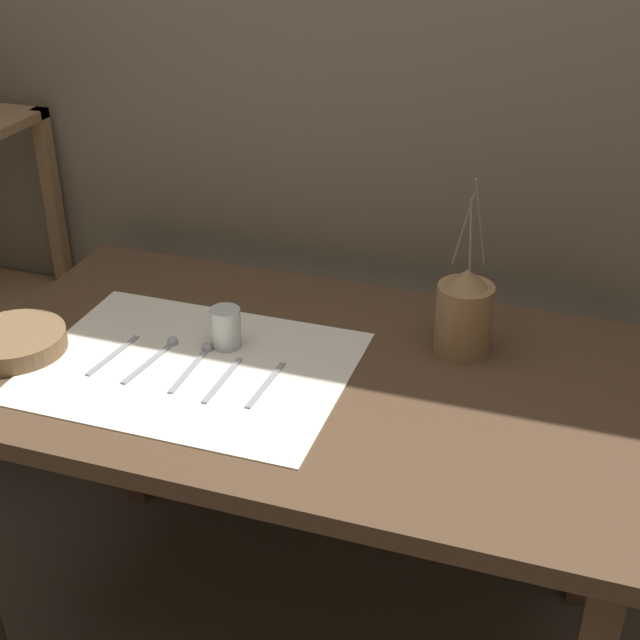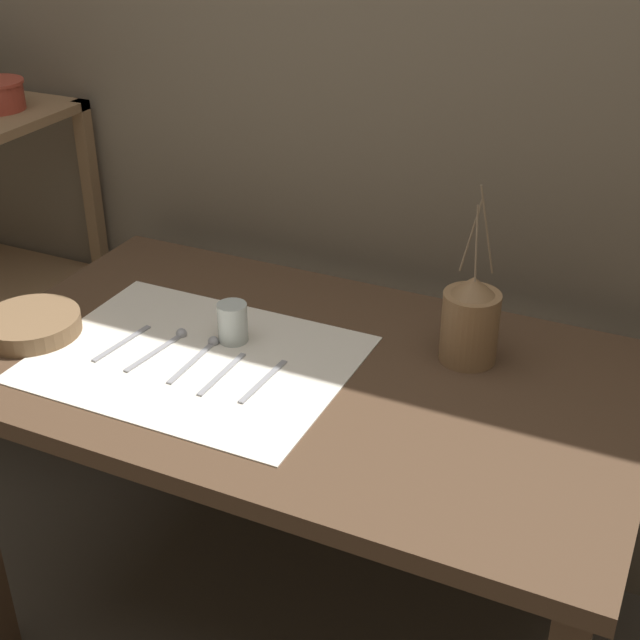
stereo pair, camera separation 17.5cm
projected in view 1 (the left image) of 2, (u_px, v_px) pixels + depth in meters
ground_plane at (302, 637)px, 2.21m from camera, size 12.00×12.00×0.00m
stone_wall_back at (373, 103)px, 2.06m from camera, size 7.00×0.06×2.40m
wooden_table at (299, 406)px, 1.87m from camera, size 1.40×0.82×0.79m
linen_cloth at (191, 366)px, 1.82m from camera, size 0.64×0.49×0.00m
pitcher_with_flowers at (464, 313)px, 1.84m from camera, size 0.12×0.12×0.39m
wooden_bowl at (15, 342)px, 1.87m from camera, size 0.21×0.21×0.04m
glass_tumbler_near at (226, 328)px, 1.87m from camera, size 0.06×0.06×0.09m
fork_outer at (113, 355)px, 1.86m from camera, size 0.03×0.17×0.00m
spoon_inner at (163, 350)px, 1.87m from camera, size 0.04×0.18×0.02m
spoon_outer at (200, 357)px, 1.85m from camera, size 0.02×0.18×0.02m
knife_center at (223, 380)px, 1.77m from camera, size 0.01×0.17×0.00m
fork_inner at (266, 385)px, 1.76m from camera, size 0.02×0.17×0.00m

